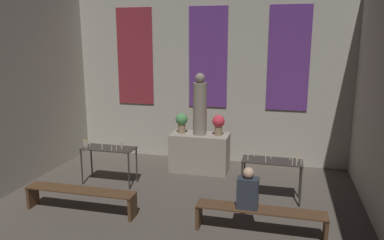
{
  "coord_description": "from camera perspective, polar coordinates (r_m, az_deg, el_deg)",
  "views": [
    {
      "loc": [
        2.02,
        1.07,
        3.33
      ],
      "look_at": [
        0.0,
        9.1,
        1.49
      ],
      "focal_mm": 35.0,
      "sensor_mm": 36.0,
      "label": 1
    }
  ],
  "objects": [
    {
      "name": "flower_vase_left",
      "position": [
        9.4,
        -1.59,
        -0.19
      ],
      "size": [
        0.3,
        0.3,
        0.51
      ],
      "color": "#937A5B",
      "rests_on": "altar"
    },
    {
      "name": "person_seated",
      "position": [
        6.54,
        8.51,
        -10.56
      ],
      "size": [
        0.36,
        0.24,
        0.73
      ],
      "color": "#282D38",
      "rests_on": "pew_back_right"
    },
    {
      "name": "pew_back_left",
      "position": [
        7.67,
        -16.63,
        -10.94
      ],
      "size": [
        2.21,
        0.36,
        0.47
      ],
      "color": "#4C331E",
      "rests_on": "ground_plane"
    },
    {
      "name": "candle_rack_right",
      "position": [
        7.92,
        12.12,
        -6.82
      ],
      "size": [
        1.22,
        0.51,
        1.05
      ],
      "color": "#332D28",
      "rests_on": "ground_plane"
    },
    {
      "name": "candle_rack_left",
      "position": [
        8.81,
        -12.6,
        -4.86
      ],
      "size": [
        1.22,
        0.51,
        1.06
      ],
      "color": "#332D28",
      "rests_on": "ground_plane"
    },
    {
      "name": "flower_vase_right",
      "position": [
        9.2,
        4.06,
        -0.5
      ],
      "size": [
        0.3,
        0.3,
        0.51
      ],
      "color": "#937A5B",
      "rests_on": "altar"
    },
    {
      "name": "wall_back",
      "position": [
        10.09,
        2.52,
        7.0
      ],
      "size": [
        7.6,
        0.16,
        4.68
      ],
      "color": "#B2AD9E",
      "rests_on": "ground_plane"
    },
    {
      "name": "pew_back_right",
      "position": [
        6.71,
        10.33,
        -14.11
      ],
      "size": [
        2.21,
        0.36,
        0.47
      ],
      "color": "#4C331E",
      "rests_on": "ground_plane"
    },
    {
      "name": "altar",
      "position": [
        9.5,
        1.18,
        -4.96
      ],
      "size": [
        1.45,
        0.7,
        0.96
      ],
      "color": "gray",
      "rests_on": "ground_plane"
    },
    {
      "name": "statue",
      "position": [
        9.21,
        1.21,
        2.1
      ],
      "size": [
        0.34,
        0.34,
        1.53
      ],
      "color": "gray",
      "rests_on": "altar"
    }
  ]
}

